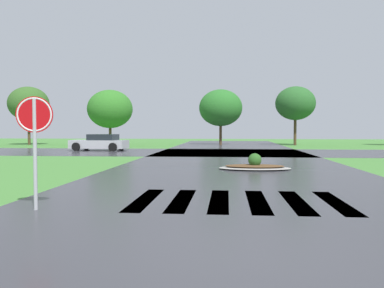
{
  "coord_description": "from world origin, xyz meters",
  "views": [
    {
      "loc": [
        -0.27,
        -4.94,
        1.73
      ],
      "look_at": [
        -1.9,
        13.57,
        1.0
      ],
      "focal_mm": 37.37,
      "sensor_mm": 36.0,
      "label": 1
    }
  ],
  "objects": [
    {
      "name": "ground_plane",
      "position": [
        0.0,
        0.0,
        -0.05
      ],
      "size": [
        120.0,
        120.0,
        0.1
      ],
      "primitive_type": "cube",
      "color": "#478438"
    },
    {
      "name": "asphalt_roadway",
      "position": [
        0.0,
        10.0,
        0.0
      ],
      "size": [
        10.53,
        80.0,
        0.01
      ],
      "primitive_type": "cube",
      "color": "#35353A",
      "rests_on": "ground"
    },
    {
      "name": "asphalt_cross_road",
      "position": [
        0.0,
        23.7,
        0.0
      ],
      "size": [
        90.0,
        9.48,
        0.01
      ],
      "primitive_type": "cube",
      "color": "#35353A",
      "rests_on": "ground"
    },
    {
      "name": "crosswalk_stripes",
      "position": [
        -0.0,
        4.54,
        0.0
      ],
      "size": [
        4.95,
        3.15,
        0.01
      ],
      "color": "white",
      "rests_on": "ground"
    },
    {
      "name": "stop_sign",
      "position": [
        -4.3,
        3.12,
        1.78
      ],
      "size": [
        0.75,
        0.19,
        2.4
      ],
      "rotation": [
        0.0,
        0.0,
        0.2
      ],
      "color": "#B2B5BA",
      "rests_on": "ground"
    },
    {
      "name": "median_island",
      "position": [
        0.89,
        11.93,
        0.14
      ],
      "size": [
        3.01,
        1.6,
        0.68
      ],
      "color": "#9E9B93",
      "rests_on": "ground"
    },
    {
      "name": "car_blue_compact",
      "position": [
        -10.17,
        25.44,
        0.6
      ],
      "size": [
        4.5,
        2.31,
        1.27
      ],
      "rotation": [
        0.0,
        0.0,
        3.05
      ],
      "color": "#B7B7BF",
      "rests_on": "ground"
    },
    {
      "name": "background_treeline",
      "position": [
        -5.35,
        35.9,
        3.97
      ],
      "size": [
        41.6,
        7.05,
        6.06
      ],
      "color": "#4C3823",
      "rests_on": "ground"
    }
  ]
}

